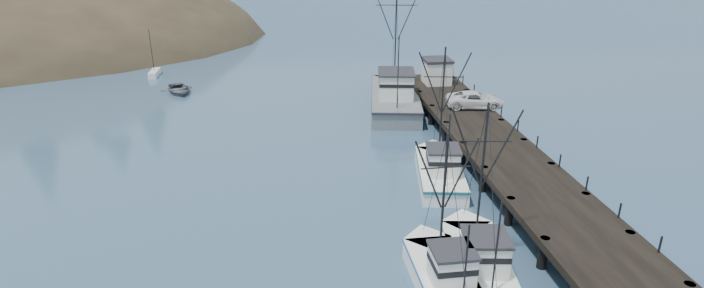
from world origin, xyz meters
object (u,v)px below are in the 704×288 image
object	(u,v)px
trawler_far	(439,170)
work_vessel	(395,96)
trawler_mid	(443,276)
pickup_truck	(475,100)
pier	(493,144)
pier_shed	(437,71)
motorboat	(179,93)
trawler_near	(477,261)

from	to	relation	value
trawler_far	work_vessel	xyz separation A→B (m)	(0.19, 18.85, 0.41)
trawler_mid	pickup_truck	size ratio (longest dim) A/B	1.63
pier	pickup_truck	distance (m)	9.02
work_vessel	pier_shed	bearing A→B (deg)	19.94
motorboat	pier	bearing A→B (deg)	-59.22
work_vessel	trawler_near	bearing A→B (deg)	-92.59
work_vessel	pier_shed	world-z (taller)	work_vessel
trawler_mid	trawler_far	world-z (taller)	trawler_far
trawler_mid	pickup_truck	world-z (taller)	trawler_mid
pier	trawler_far	world-z (taller)	trawler_far
pier	pickup_truck	world-z (taller)	pickup_truck
trawler_near	work_vessel	xyz separation A→B (m)	(1.41, 31.18, 0.41)
work_vessel	trawler_mid	bearing A→B (deg)	-96.64
trawler_mid	motorboat	bearing A→B (deg)	116.85
trawler_near	pier_shed	xyz separation A→B (m)	(6.52, 33.03, 2.60)
pier_shed	motorboat	distance (m)	30.53
trawler_near	work_vessel	world-z (taller)	work_vessel
motorboat	trawler_near	bearing A→B (deg)	-79.22
trawler_near	trawler_far	bearing A→B (deg)	84.35
trawler_near	pickup_truck	distance (m)	25.23
pier_shed	trawler_near	bearing A→B (deg)	-101.17
trawler_near	trawler_mid	distance (m)	2.62
pier_shed	pickup_truck	size ratio (longest dim) A/B	0.57
trawler_mid	trawler_far	size ratio (longest dim) A/B	0.86
pickup_truck	pier_shed	bearing A→B (deg)	16.66
pier	pickup_truck	bearing A→B (deg)	81.19
pier	trawler_far	size ratio (longest dim) A/B	4.13
work_vessel	motorboat	xyz separation A→B (m)	(-24.47, 8.57, -1.23)
pier_shed	trawler_mid	bearing A→B (deg)	-104.55
motorboat	pier_shed	bearing A→B (deg)	-32.13
pier	trawler_far	bearing A→B (deg)	-152.95
pier_shed	pickup_truck	xyz separation A→B (m)	(1.37, -9.16, -0.64)
work_vessel	pickup_truck	xyz separation A→B (m)	(6.48, -7.30, 1.55)
work_vessel	pier	bearing A→B (deg)	-72.43
pier_shed	pickup_truck	world-z (taller)	pier_shed
pier	pier_shed	bearing A→B (deg)	90.00
trawler_far	pickup_truck	distance (m)	13.48
pier	pickup_truck	xyz separation A→B (m)	(1.37, 8.84, 1.09)
trawler_far	motorboat	world-z (taller)	trawler_far
pickup_truck	motorboat	xyz separation A→B (m)	(-30.95, 15.87, -2.78)
trawler_near	trawler_mid	world-z (taller)	trawler_near
work_vessel	pier_shed	distance (m)	5.86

